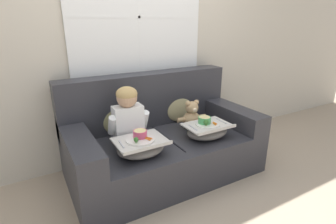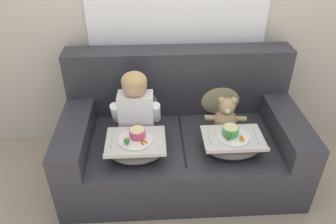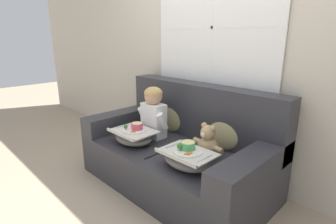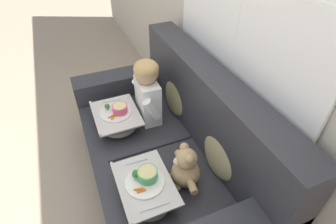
{
  "view_description": "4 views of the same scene",
  "coord_description": "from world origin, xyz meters",
  "px_view_note": "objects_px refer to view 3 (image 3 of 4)",
  "views": [
    {
      "loc": [
        -1.13,
        -2.06,
        1.48
      ],
      "look_at": [
        0.07,
        0.05,
        0.63
      ],
      "focal_mm": 28.0,
      "sensor_mm": 36.0,
      "label": 1
    },
    {
      "loc": [
        -0.22,
        -2.06,
        2.0
      ],
      "look_at": [
        -0.11,
        -0.03,
        0.65
      ],
      "focal_mm": 35.0,
      "sensor_mm": 36.0,
      "label": 2
    },
    {
      "loc": [
        1.61,
        -1.7,
        1.43
      ],
      "look_at": [
        -0.11,
        0.02,
        0.73
      ],
      "focal_mm": 28.0,
      "sensor_mm": 36.0,
      "label": 3
    },
    {
      "loc": [
        1.26,
        -0.46,
        1.84
      ],
      "look_at": [
        -0.06,
        0.1,
        0.67
      ],
      "focal_mm": 28.0,
      "sensor_mm": 36.0,
      "label": 4
    }
  ],
  "objects_px": {
    "throw_pillow_behind_child": "(171,115)",
    "lap_tray_teddy": "(187,158)",
    "child_figure": "(153,110)",
    "teddy_bear": "(207,143)",
    "throw_pillow_behind_teddy": "(224,130)",
    "couch": "(180,151)",
    "lap_tray_child": "(134,136)"
  },
  "relations": [
    {
      "from": "lap_tray_teddy",
      "to": "child_figure",
      "type": "bearing_deg",
      "value": 159.14
    },
    {
      "from": "couch",
      "to": "child_figure",
      "type": "xyz_separation_m",
      "value": [
        -0.35,
        -0.04,
        0.37
      ]
    },
    {
      "from": "throw_pillow_behind_child",
      "to": "teddy_bear",
      "type": "relative_size",
      "value": 1.21
    },
    {
      "from": "throw_pillow_behind_teddy",
      "to": "teddy_bear",
      "type": "bearing_deg",
      "value": -90.11
    },
    {
      "from": "child_figure",
      "to": "lap_tray_teddy",
      "type": "bearing_deg",
      "value": -20.86
    },
    {
      "from": "couch",
      "to": "child_figure",
      "type": "bearing_deg",
      "value": -173.83
    },
    {
      "from": "couch",
      "to": "lap_tray_child",
      "type": "relative_size",
      "value": 4.33
    },
    {
      "from": "teddy_bear",
      "to": "throw_pillow_behind_teddy",
      "type": "bearing_deg",
      "value": 89.89
    },
    {
      "from": "throw_pillow_behind_child",
      "to": "lap_tray_teddy",
      "type": "height_order",
      "value": "throw_pillow_behind_child"
    },
    {
      "from": "couch",
      "to": "throw_pillow_behind_teddy",
      "type": "xyz_separation_m",
      "value": [
        0.35,
        0.22,
        0.26
      ]
    },
    {
      "from": "couch",
      "to": "child_figure",
      "type": "relative_size",
      "value": 3.45
    },
    {
      "from": "couch",
      "to": "teddy_bear",
      "type": "xyz_separation_m",
      "value": [
        0.35,
        -0.04,
        0.2
      ]
    },
    {
      "from": "throw_pillow_behind_teddy",
      "to": "lap_tray_teddy",
      "type": "xyz_separation_m",
      "value": [
        -0.0,
        -0.53,
        -0.11
      ]
    },
    {
      "from": "throw_pillow_behind_child",
      "to": "lap_tray_teddy",
      "type": "xyz_separation_m",
      "value": [
        0.7,
        -0.53,
        -0.11
      ]
    },
    {
      "from": "teddy_bear",
      "to": "lap_tray_teddy",
      "type": "distance_m",
      "value": 0.27
    },
    {
      "from": "throw_pillow_behind_child",
      "to": "throw_pillow_behind_teddy",
      "type": "relative_size",
      "value": 1.03
    },
    {
      "from": "child_figure",
      "to": "teddy_bear",
      "type": "xyz_separation_m",
      "value": [
        0.7,
        -0.0,
        -0.16
      ]
    },
    {
      "from": "throw_pillow_behind_teddy",
      "to": "throw_pillow_behind_child",
      "type": "bearing_deg",
      "value": -180.0
    },
    {
      "from": "throw_pillow_behind_child",
      "to": "lap_tray_child",
      "type": "height_order",
      "value": "throw_pillow_behind_child"
    },
    {
      "from": "throw_pillow_behind_child",
      "to": "lap_tray_teddy",
      "type": "bearing_deg",
      "value": -36.86
    },
    {
      "from": "throw_pillow_behind_child",
      "to": "throw_pillow_behind_teddy",
      "type": "distance_m",
      "value": 0.7
    },
    {
      "from": "child_figure",
      "to": "lap_tray_teddy",
      "type": "distance_m",
      "value": 0.78
    },
    {
      "from": "throw_pillow_behind_teddy",
      "to": "lap_tray_child",
      "type": "bearing_deg",
      "value": -143.19
    },
    {
      "from": "throw_pillow_behind_child",
      "to": "couch",
      "type": "bearing_deg",
      "value": -32.12
    },
    {
      "from": "couch",
      "to": "teddy_bear",
      "type": "bearing_deg",
      "value": -6.7
    },
    {
      "from": "throw_pillow_behind_child",
      "to": "lap_tray_teddy",
      "type": "distance_m",
      "value": 0.88
    },
    {
      "from": "child_figure",
      "to": "lap_tray_teddy",
      "type": "height_order",
      "value": "child_figure"
    },
    {
      "from": "child_figure",
      "to": "throw_pillow_behind_teddy",
      "type": "bearing_deg",
      "value": 20.2
    },
    {
      "from": "couch",
      "to": "teddy_bear",
      "type": "distance_m",
      "value": 0.41
    },
    {
      "from": "throw_pillow_behind_child",
      "to": "throw_pillow_behind_teddy",
      "type": "xyz_separation_m",
      "value": [
        0.7,
        0.0,
        0.0
      ]
    },
    {
      "from": "couch",
      "to": "throw_pillow_behind_child",
      "type": "xyz_separation_m",
      "value": [
        -0.35,
        0.22,
        0.26
      ]
    },
    {
      "from": "teddy_bear",
      "to": "couch",
      "type": "bearing_deg",
      "value": 173.3
    }
  ]
}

